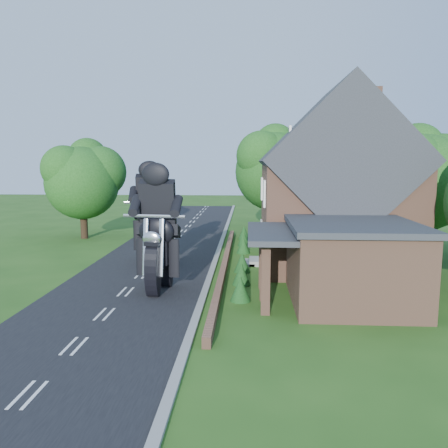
# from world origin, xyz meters

# --- Properties ---
(ground) EXTENTS (120.00, 120.00, 0.00)m
(ground) POSITION_xyz_m (0.00, 0.00, 0.00)
(ground) COLOR #244C15
(ground) RESTS_ON ground
(road) EXTENTS (7.00, 80.00, 0.02)m
(road) POSITION_xyz_m (0.00, 0.00, 0.01)
(road) COLOR black
(road) RESTS_ON ground
(kerb) EXTENTS (0.30, 80.00, 0.12)m
(kerb) POSITION_xyz_m (3.65, 0.00, 0.06)
(kerb) COLOR gray
(kerb) RESTS_ON ground
(garden_wall) EXTENTS (0.30, 22.00, 0.40)m
(garden_wall) POSITION_xyz_m (4.30, 5.00, 0.20)
(garden_wall) COLOR #8F5F48
(garden_wall) RESTS_ON ground
(house) EXTENTS (9.54, 8.64, 10.24)m
(house) POSITION_xyz_m (10.49, 6.00, 4.34)
(house) COLOR #8F5F48
(house) RESTS_ON ground
(annex) EXTENTS (7.05, 5.94, 3.44)m
(annex) POSITION_xyz_m (9.87, -0.80, 1.77)
(annex) COLOR #8F5F48
(annex) RESTS_ON ground
(tree_house_right) EXTENTS (6.51, 6.00, 8.40)m
(tree_house_right) POSITION_xyz_m (16.65, 8.62, 5.19)
(tree_house_right) COLOR black
(tree_house_right) RESTS_ON ground
(tree_behind_house) EXTENTS (7.81, 7.20, 10.08)m
(tree_behind_house) POSITION_xyz_m (14.18, 16.14, 6.23)
(tree_behind_house) COLOR black
(tree_behind_house) RESTS_ON ground
(tree_behind_left) EXTENTS (6.94, 6.40, 9.16)m
(tree_behind_left) POSITION_xyz_m (8.16, 17.13, 5.73)
(tree_behind_left) COLOR black
(tree_behind_left) RESTS_ON ground
(tree_far_road) EXTENTS (6.08, 5.60, 7.84)m
(tree_far_road) POSITION_xyz_m (-6.86, 14.11, 4.84)
(tree_far_road) COLOR black
(tree_far_road) RESTS_ON ground
(shrub_a) EXTENTS (0.90, 0.90, 1.10)m
(shrub_a) POSITION_xyz_m (5.30, -1.00, 0.55)
(shrub_a) COLOR #123B15
(shrub_a) RESTS_ON ground
(shrub_b) EXTENTS (0.90, 0.90, 1.10)m
(shrub_b) POSITION_xyz_m (5.30, 1.50, 0.55)
(shrub_b) COLOR #123B15
(shrub_b) RESTS_ON ground
(shrub_c) EXTENTS (0.90, 0.90, 1.10)m
(shrub_c) POSITION_xyz_m (5.30, 4.00, 0.55)
(shrub_c) COLOR #123B15
(shrub_c) RESTS_ON ground
(shrub_d) EXTENTS (0.90, 0.90, 1.10)m
(shrub_d) POSITION_xyz_m (5.30, 9.00, 0.55)
(shrub_d) COLOR #123B15
(shrub_d) RESTS_ON ground
(shrub_e) EXTENTS (0.90, 0.90, 1.10)m
(shrub_e) POSITION_xyz_m (5.30, 11.50, 0.55)
(shrub_e) COLOR #123B15
(shrub_e) RESTS_ON ground
(shrub_f) EXTENTS (0.90, 0.90, 1.10)m
(shrub_f) POSITION_xyz_m (5.30, 14.00, 0.55)
(shrub_f) COLOR #123B15
(shrub_f) RESTS_ON ground
(motorcycle_lead) EXTENTS (0.72, 1.95, 1.77)m
(motorcycle_lead) POSITION_xyz_m (1.55, 0.12, 0.88)
(motorcycle_lead) COLOR black
(motorcycle_lead) RESTS_ON ground
(motorcycle_follow) EXTENTS (0.61, 1.96, 1.80)m
(motorcycle_follow) POSITION_xyz_m (-0.08, 5.95, 0.90)
(motorcycle_follow) COLOR black
(motorcycle_follow) RESTS_ON ground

